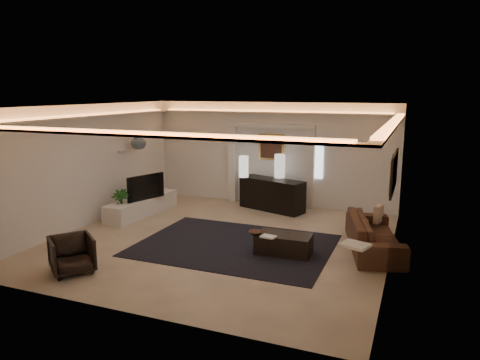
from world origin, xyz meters
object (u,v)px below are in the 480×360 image
at_px(console, 272,196).
at_px(coffee_table, 284,244).
at_px(armchair, 72,255).
at_px(sofa, 374,234).

height_order(console, coffee_table, console).
xyz_separation_m(console, armchair, (-1.99, -5.47, -0.07)).
distance_m(console, armchair, 5.83).
relative_size(console, armchair, 2.49).
xyz_separation_m(sofa, coffee_table, (-1.65, -0.89, -0.14)).
distance_m(console, coffee_table, 3.42).
relative_size(sofa, coffee_table, 2.15).
bearing_deg(sofa, armchair, 108.78).
distance_m(sofa, coffee_table, 1.88).
xyz_separation_m(console, coffee_table, (1.27, -3.17, -0.20)).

